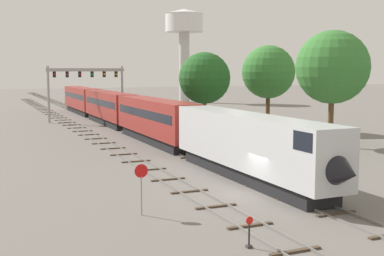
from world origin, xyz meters
The scene contains 11 objects.
ground_plane centered at (0.00, 0.00, 0.00)m, with size 400.00×400.00×0.00m, color slate.
track_main centered at (2.00, 60.00, 0.07)m, with size 2.60×200.00×0.16m.
track_near centered at (-3.50, 40.00, 0.07)m, with size 2.60×160.00×0.16m.
passenger_train centered at (2.00, 35.39, 2.60)m, with size 3.04×83.60×4.80m.
signal_gantry centered at (-0.25, 50.79, 6.36)m, with size 12.10×0.49×8.65m.
water_tower centered at (32.27, 89.54, 18.07)m, with size 9.48×9.48×23.11m.
switch_stand centered at (-5.10, -8.69, 0.52)m, with size 0.36×0.24×1.46m.
stop_sign centered at (-8.00, -1.84, 1.87)m, with size 0.76×0.08×2.88m.
trackside_tree_left centered at (17.83, 14.40, 8.29)m, with size 7.60×7.60×12.11m.
trackside_tree_mid centered at (19.60, 29.62, 7.75)m, with size 7.03×7.03×11.29m.
trackside_tree_right centered at (10.43, 29.92, 6.99)m, with size 6.52×6.52×10.28m.
Camera 1 is at (-16.17, -27.88, 7.99)m, focal length 47.09 mm.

